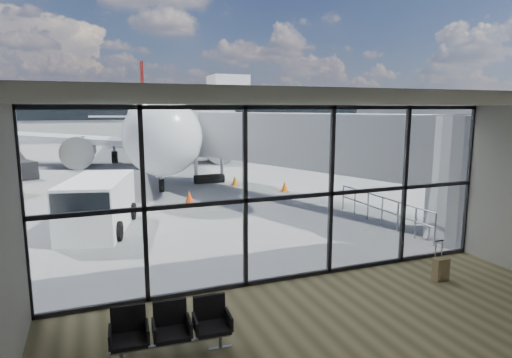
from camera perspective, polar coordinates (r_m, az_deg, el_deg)
ground at (r=49.98m, az=-15.86°, el=3.95°), size 220.00×220.00×0.00m
lounge_shell at (r=6.88m, az=22.28°, el=-6.18°), size 12.02×8.01×4.51m
glass_curtain_wall at (r=10.85m, az=4.52°, el=-2.16°), size 12.10×0.12×4.50m
jet_bridge at (r=19.25m, az=8.57°, el=4.35°), size 8.00×16.50×4.33m
apron_railing at (r=17.00m, az=16.45°, el=-3.56°), size 0.06×5.46×1.11m
far_terminal at (r=71.65m, az=-18.21°, el=8.75°), size 80.00×12.20×11.00m
tree_5 at (r=82.24m, az=-28.88°, el=9.25°), size 6.27×6.27×9.03m
seating_row at (r=8.32m, az=-11.25°, el=-18.64°), size 2.15×0.73×0.95m
suitcase at (r=12.24m, az=23.44°, el=-10.96°), size 0.39×0.29×1.05m
airliner at (r=37.82m, az=-14.09°, el=6.97°), size 33.04×38.37×9.89m
service_van at (r=16.54m, az=-20.43°, el=-3.19°), size 2.97×4.74×1.92m
belt_loader at (r=31.52m, az=-29.23°, el=1.33°), size 2.95×4.43×1.94m
mobile_stairs at (r=25.37m, az=-30.92°, el=-0.83°), size 1.69×3.04×2.11m
traffic_cone_a at (r=20.30m, az=-8.88°, el=-2.43°), size 0.44×0.44×0.63m
traffic_cone_b at (r=24.80m, az=-2.83°, el=-0.23°), size 0.41×0.41×0.59m
traffic_cone_c at (r=23.06m, az=3.84°, el=-0.98°), size 0.41×0.41×0.58m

